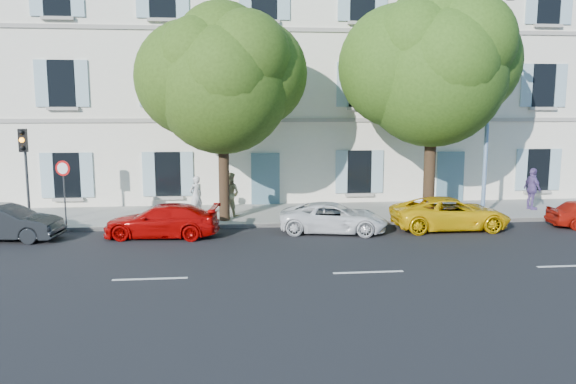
{
  "coord_description": "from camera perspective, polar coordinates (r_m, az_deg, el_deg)",
  "views": [
    {
      "loc": [
        -3.81,
        -18.88,
        4.58
      ],
      "look_at": [
        -1.64,
        2.0,
        1.4
      ],
      "focal_mm": 35.0,
      "sensor_mm": 36.0,
      "label": 1
    }
  ],
  "objects": [
    {
      "name": "pedestrian_b",
      "position": [
        23.05,
        -5.94,
        -0.23
      ],
      "size": [
        1.1,
        1.03,
        1.81
      ],
      "primitive_type": "imported",
      "rotation": [
        0.0,
        0.0,
        2.63
      ],
      "color": "tan",
      "rests_on": "sidewalk"
    },
    {
      "name": "tree_left",
      "position": [
        21.94,
        -6.68,
        10.67
      ],
      "size": [
        5.25,
        5.25,
        8.14
      ],
      "color": "#3A2819",
      "rests_on": "sidewalk"
    },
    {
      "name": "car_dark_sedan",
      "position": [
        21.75,
        -26.75,
        -2.82
      ],
      "size": [
        3.89,
        1.81,
        1.23
      ],
      "primitive_type": "imported",
      "rotation": [
        0.0,
        0.0,
        1.43
      ],
      "color": "black",
      "rests_on": "ground"
    },
    {
      "name": "pedestrian_c",
      "position": [
        26.64,
        23.57,
        0.3
      ],
      "size": [
        0.55,
        1.11,
        1.82
      ],
      "primitive_type": "imported",
      "rotation": [
        0.0,
        0.0,
        1.67
      ],
      "color": "#6B5298",
      "rests_on": "sidewalk"
    },
    {
      "name": "car_yellow_supercar",
      "position": [
        22.05,
        16.16,
        -2.1
      ],
      "size": [
        4.41,
        2.03,
        1.22
      ],
      "primitive_type": "imported",
      "rotation": [
        0.0,
        0.0,
        1.57
      ],
      "color": "#EEB70A",
      "rests_on": "ground"
    },
    {
      "name": "car_white_coupe",
      "position": [
        20.74,
        4.66,
        -2.62
      ],
      "size": [
        4.23,
        2.55,
        1.1
      ],
      "primitive_type": "imported",
      "rotation": [
        0.0,
        0.0,
        1.38
      ],
      "color": "white",
      "rests_on": "ground"
    },
    {
      "name": "ground",
      "position": [
        19.8,
        5.34,
        -4.8
      ],
      "size": [
        90.0,
        90.0,
        0.0
      ],
      "primitive_type": "plane",
      "color": "black"
    },
    {
      "name": "tree_right",
      "position": [
        23.49,
        14.52,
        11.46
      ],
      "size": [
        5.78,
        5.78,
        8.9
      ],
      "color": "#3A2819",
      "rests_on": "sidewalk"
    },
    {
      "name": "road_sign",
      "position": [
        22.47,
        -21.85,
        1.23
      ],
      "size": [
        0.56,
        0.18,
        2.47
      ],
      "color": "#383A3D",
      "rests_on": "sidewalk"
    },
    {
      "name": "building",
      "position": [
        29.37,
        1.55,
        11.38
      ],
      "size": [
        28.0,
        7.0,
        12.0
      ],
      "primitive_type": "cube",
      "color": "white",
      "rests_on": "ground"
    },
    {
      "name": "car_red_coupe",
      "position": [
        20.44,
        -12.7,
        -2.86
      ],
      "size": [
        4.21,
        2.1,
        1.18
      ],
      "primitive_type": "imported",
      "rotation": [
        0.0,
        0.0,
        4.6
      ],
      "color": "#AC0604",
      "rests_on": "ground"
    },
    {
      "name": "traffic_light",
      "position": [
        22.96,
        -25.2,
        3.32
      ],
      "size": [
        0.29,
        0.41,
        3.65
      ],
      "color": "#383A3D",
      "rests_on": "sidewalk"
    },
    {
      "name": "sidewalk",
      "position": [
        24.07,
        3.28,
        -2.19
      ],
      "size": [
        36.0,
        4.5,
        0.15
      ],
      "primitive_type": "cube",
      "color": "#A09E96",
      "rests_on": "ground"
    },
    {
      "name": "street_lamp",
      "position": [
        24.05,
        19.89,
        9.22
      ],
      "size": [
        0.33,
        1.85,
        8.64
      ],
      "color": "#7293BF",
      "rests_on": "sidewalk"
    },
    {
      "name": "pedestrian_a",
      "position": [
        23.28,
        -9.32,
        -0.41
      ],
      "size": [
        0.72,
        0.68,
        1.65
      ],
      "primitive_type": "imported",
      "rotation": [
        0.0,
        0.0,
        3.82
      ],
      "color": "silver",
      "rests_on": "sidewalk"
    },
    {
      "name": "kerb",
      "position": [
        21.97,
        4.19,
        -3.23
      ],
      "size": [
        36.0,
        0.16,
        0.16
      ],
      "primitive_type": "cube",
      "color": "#9E998E",
      "rests_on": "ground"
    }
  ]
}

